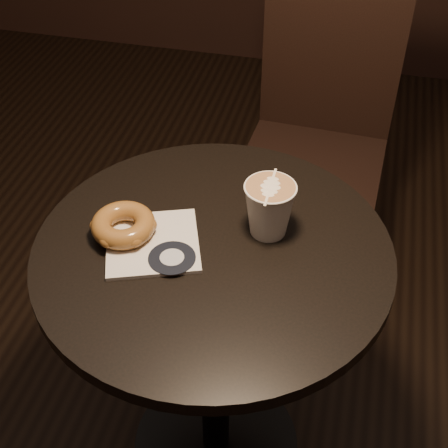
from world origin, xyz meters
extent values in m
plane|color=black|center=(0.00, 0.00, 0.00)|extent=(4.50, 4.50, 0.00)
cylinder|color=black|center=(0.00, 0.00, 0.73)|extent=(0.70, 0.70, 0.03)
cylinder|color=black|center=(0.00, 0.00, 0.37)|extent=(0.07, 0.07, 0.70)
cylinder|color=black|center=(0.00, 0.00, 0.01)|extent=(0.44, 0.44, 0.02)
cube|color=black|center=(0.12, 0.71, 0.46)|extent=(0.43, 0.43, 0.04)
cube|color=black|center=(0.13, 0.89, 0.76)|extent=(0.41, 0.06, 0.56)
cylinder|color=black|center=(-0.06, 0.54, 0.23)|extent=(0.04, 0.04, 0.46)
cylinder|color=black|center=(0.29, 0.53, 0.23)|extent=(0.04, 0.04, 0.46)
cylinder|color=black|center=(-0.04, 0.89, 0.23)|extent=(0.04, 0.04, 0.46)
cylinder|color=black|center=(0.31, 0.88, 0.23)|extent=(0.04, 0.04, 0.46)
cube|color=silver|center=(-0.11, -0.02, 0.75)|extent=(0.23, 0.23, 0.01)
torus|color=brown|center=(-0.18, -0.01, 0.78)|extent=(0.13, 0.13, 0.04)
camera|label=1|loc=(0.23, -0.84, 1.58)|focal=50.00mm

